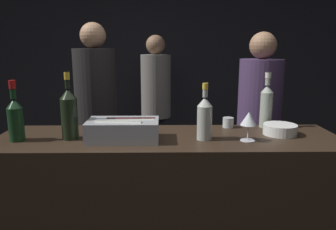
{
  "coord_description": "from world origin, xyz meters",
  "views": [
    {
      "loc": [
        -0.03,
        -1.5,
        1.54
      ],
      "look_at": [
        0.0,
        0.3,
        1.16
      ],
      "focal_mm": 35.0,
      "sensor_mm": 36.0,
      "label": 1
    }
  ],
  "objects_px": {
    "rose_wine_bottle": "(205,117)",
    "red_wine_bottle_burgundy": "(15,117)",
    "champagne_bottle": "(69,113)",
    "white_wine_bottle": "(266,104)",
    "ice_bin_with_bottles": "(124,129)",
    "person_in_hoodie": "(156,101)",
    "candle_votive": "(228,122)",
    "person_grey_polo": "(258,123)",
    "bowl_white": "(280,129)",
    "person_blond_tee": "(97,114)",
    "wine_glass": "(249,120)"
  },
  "relations": [
    {
      "from": "bowl_white",
      "to": "wine_glass",
      "type": "bearing_deg",
      "value": -150.3
    },
    {
      "from": "person_blond_tee",
      "to": "wine_glass",
      "type": "bearing_deg",
      "value": 5.04
    },
    {
      "from": "champagne_bottle",
      "to": "ice_bin_with_bottles",
      "type": "bearing_deg",
      "value": -4.96
    },
    {
      "from": "white_wine_bottle",
      "to": "red_wine_bottle_burgundy",
      "type": "bearing_deg",
      "value": -168.99
    },
    {
      "from": "bowl_white",
      "to": "person_grey_polo",
      "type": "distance_m",
      "value": 0.78
    },
    {
      "from": "person_in_hoodie",
      "to": "person_grey_polo",
      "type": "distance_m",
      "value": 1.36
    },
    {
      "from": "rose_wine_bottle",
      "to": "bowl_white",
      "type": "bearing_deg",
      "value": 11.71
    },
    {
      "from": "bowl_white",
      "to": "white_wine_bottle",
      "type": "distance_m",
      "value": 0.21
    },
    {
      "from": "champagne_bottle",
      "to": "person_in_hoodie",
      "type": "height_order",
      "value": "person_in_hoodie"
    },
    {
      "from": "wine_glass",
      "to": "candle_votive",
      "type": "height_order",
      "value": "wine_glass"
    },
    {
      "from": "champagne_bottle",
      "to": "rose_wine_bottle",
      "type": "xyz_separation_m",
      "value": [
        0.74,
        -0.02,
        -0.02
      ]
    },
    {
      "from": "wine_glass",
      "to": "person_in_hoodie",
      "type": "relative_size",
      "value": 0.1
    },
    {
      "from": "red_wine_bottle_burgundy",
      "to": "person_blond_tee",
      "type": "xyz_separation_m",
      "value": [
        0.22,
        1.03,
        -0.2
      ]
    },
    {
      "from": "rose_wine_bottle",
      "to": "white_wine_bottle",
      "type": "bearing_deg",
      "value": 32.66
    },
    {
      "from": "rose_wine_bottle",
      "to": "red_wine_bottle_burgundy",
      "type": "distance_m",
      "value": 1.01
    },
    {
      "from": "wine_glass",
      "to": "red_wine_bottle_burgundy",
      "type": "bearing_deg",
      "value": 179.05
    },
    {
      "from": "wine_glass",
      "to": "rose_wine_bottle",
      "type": "height_order",
      "value": "rose_wine_bottle"
    },
    {
      "from": "bowl_white",
      "to": "person_blond_tee",
      "type": "distance_m",
      "value": 1.56
    },
    {
      "from": "red_wine_bottle_burgundy",
      "to": "person_in_hoodie",
      "type": "distance_m",
      "value": 2.06
    },
    {
      "from": "ice_bin_with_bottles",
      "to": "candle_votive",
      "type": "xyz_separation_m",
      "value": [
        0.62,
        0.27,
        -0.03
      ]
    },
    {
      "from": "red_wine_bottle_burgundy",
      "to": "person_grey_polo",
      "type": "xyz_separation_m",
      "value": [
        1.57,
        0.86,
        -0.25
      ]
    },
    {
      "from": "rose_wine_bottle",
      "to": "person_grey_polo",
      "type": "height_order",
      "value": "person_grey_polo"
    },
    {
      "from": "champagne_bottle",
      "to": "person_grey_polo",
      "type": "distance_m",
      "value": 1.56
    },
    {
      "from": "white_wine_bottle",
      "to": "person_blond_tee",
      "type": "relative_size",
      "value": 0.2
    },
    {
      "from": "ice_bin_with_bottles",
      "to": "rose_wine_bottle",
      "type": "relative_size",
      "value": 1.24
    },
    {
      "from": "bowl_white",
      "to": "red_wine_bottle_burgundy",
      "type": "relative_size",
      "value": 0.58
    },
    {
      "from": "ice_bin_with_bottles",
      "to": "red_wine_bottle_burgundy",
      "type": "xyz_separation_m",
      "value": [
        -0.58,
        -0.01,
        0.07
      ]
    },
    {
      "from": "ice_bin_with_bottles",
      "to": "champagne_bottle",
      "type": "distance_m",
      "value": 0.31
    },
    {
      "from": "bowl_white",
      "to": "champagne_bottle",
      "type": "distance_m",
      "value": 1.19
    },
    {
      "from": "bowl_white",
      "to": "white_wine_bottle",
      "type": "height_order",
      "value": "white_wine_bottle"
    },
    {
      "from": "champagne_bottle",
      "to": "white_wine_bottle",
      "type": "bearing_deg",
      "value": 12.1
    },
    {
      "from": "wine_glass",
      "to": "rose_wine_bottle",
      "type": "bearing_deg",
      "value": 172.41
    },
    {
      "from": "ice_bin_with_bottles",
      "to": "person_in_hoodie",
      "type": "distance_m",
      "value": 1.92
    },
    {
      "from": "champagne_bottle",
      "to": "person_grey_polo",
      "type": "bearing_deg",
      "value": 32.9
    },
    {
      "from": "wine_glass",
      "to": "white_wine_bottle",
      "type": "bearing_deg",
      "value": 58.15
    },
    {
      "from": "ice_bin_with_bottles",
      "to": "person_in_hoodie",
      "type": "bearing_deg",
      "value": 86.04
    },
    {
      "from": "wine_glass",
      "to": "person_in_hoodie",
      "type": "xyz_separation_m",
      "value": [
        -0.54,
        1.94,
        -0.23
      ]
    },
    {
      "from": "rose_wine_bottle",
      "to": "red_wine_bottle_burgundy",
      "type": "bearing_deg",
      "value": -179.41
    },
    {
      "from": "bowl_white",
      "to": "candle_votive",
      "type": "distance_m",
      "value": 0.32
    },
    {
      "from": "candle_votive",
      "to": "red_wine_bottle_burgundy",
      "type": "height_order",
      "value": "red_wine_bottle_burgundy"
    },
    {
      "from": "bowl_white",
      "to": "person_in_hoodie",
      "type": "height_order",
      "value": "person_in_hoodie"
    },
    {
      "from": "champagne_bottle",
      "to": "bowl_white",
      "type": "bearing_deg",
      "value": 3.51
    },
    {
      "from": "white_wine_bottle",
      "to": "champagne_bottle",
      "type": "height_order",
      "value": "champagne_bottle"
    },
    {
      "from": "wine_glass",
      "to": "red_wine_bottle_burgundy",
      "type": "distance_m",
      "value": 1.25
    },
    {
      "from": "bowl_white",
      "to": "red_wine_bottle_burgundy",
      "type": "height_order",
      "value": "red_wine_bottle_burgundy"
    },
    {
      "from": "person_in_hoodie",
      "to": "person_blond_tee",
      "type": "height_order",
      "value": "person_blond_tee"
    },
    {
      "from": "candle_votive",
      "to": "person_grey_polo",
      "type": "height_order",
      "value": "person_grey_polo"
    },
    {
      "from": "wine_glass",
      "to": "red_wine_bottle_burgundy",
      "type": "height_order",
      "value": "red_wine_bottle_burgundy"
    },
    {
      "from": "candle_votive",
      "to": "person_in_hoodie",
      "type": "bearing_deg",
      "value": 106.59
    },
    {
      "from": "red_wine_bottle_burgundy",
      "to": "champagne_bottle",
      "type": "bearing_deg",
      "value": 6.39
    }
  ]
}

